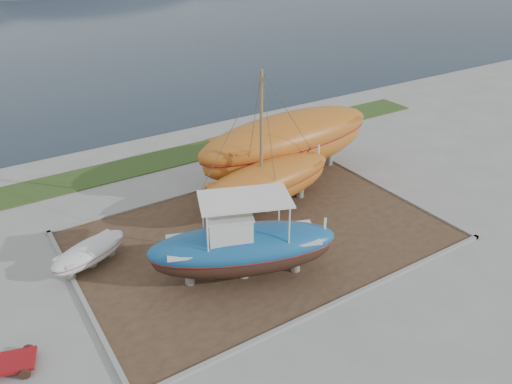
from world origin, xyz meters
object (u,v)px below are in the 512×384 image
white_dinghy (90,255)px  red_trailer (10,365)px  blue_caique (243,239)px  orange_sailboat (268,144)px  orange_bare_hull (288,149)px

white_dinghy → red_trailer: 6.24m
blue_caique → white_dinghy: 7.29m
orange_sailboat → red_trailer: bearing=-169.0°
blue_caique → orange_bare_hull: (7.47, 6.98, 0.03)m
orange_bare_hull → white_dinghy: bearing=-172.8°
blue_caique → red_trailer: 9.97m
white_dinghy → blue_caique: bearing=-61.4°
blue_caique → orange_bare_hull: 10.23m
blue_caique → white_dinghy: blue_caique is taller
orange_bare_hull → red_trailer: 18.72m
blue_caique → orange_sailboat: orange_sailboat is taller
orange_bare_hull → red_trailer: size_ratio=4.70×
orange_sailboat → red_trailer: 15.16m
white_dinghy → red_trailer: bearing=-155.3°
white_dinghy → orange_bare_hull: size_ratio=0.31×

